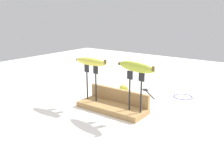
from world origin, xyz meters
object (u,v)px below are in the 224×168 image
object	(u,v)px
fork_stand_left	(91,80)
fork_stand_right	(135,88)
banana_raised_left	(90,62)
banana_chunk_near	(124,89)
wire_coil	(183,97)
banana_raised_right	(135,67)
fork_fallen_near	(148,92)

from	to	relation	value
fork_stand_left	fork_stand_right	size ratio (longest dim) A/B	0.98
banana_raised_left	fork_stand_right	bearing A→B (deg)	-0.00
banana_chunk_near	wire_coil	world-z (taller)	banana_chunk_near
fork_stand_left	banana_chunk_near	size ratio (longest dim) A/B	2.83
banana_raised_left	banana_chunk_near	xyz separation A→B (m)	(0.02, 0.25, -0.19)
fork_stand_left	banana_raised_right	distance (m)	0.26
banana_raised_left	banana_chunk_near	bearing A→B (deg)	85.35
fork_fallen_near	banana_chunk_near	xyz separation A→B (m)	(-0.11, -0.08, 0.02)
banana_chunk_near	fork_stand_right	bearing A→B (deg)	-48.48
fork_stand_left	banana_chunk_near	distance (m)	0.27
fork_stand_left	banana_raised_left	bearing A→B (deg)	179.75
banana_raised_left	banana_raised_right	xyz separation A→B (m)	(0.24, 0.00, 0.01)
banana_raised_right	wire_coil	bearing A→B (deg)	79.24
fork_fallen_near	banana_chunk_near	bearing A→B (deg)	-141.82
banana_raised_left	wire_coil	world-z (taller)	banana_raised_left
fork_stand_left	banana_chunk_near	bearing A→B (deg)	85.37
fork_stand_right	wire_coil	world-z (taller)	fork_stand_right
fork_stand_left	banana_raised_left	size ratio (longest dim) A/B	0.93
fork_stand_right	banana_raised_left	xyz separation A→B (m)	(-0.24, 0.00, 0.08)
banana_raised_right	fork_fallen_near	bearing A→B (deg)	109.14
fork_stand_left	fork_stand_right	distance (m)	0.24
fork_stand_left	fork_fallen_near	world-z (taller)	fork_stand_left
banana_raised_right	banana_chunk_near	world-z (taller)	banana_raised_right
banana_chunk_near	wire_coil	distance (m)	0.32
fork_stand_right	fork_fallen_near	size ratio (longest dim) A/B	1.21
fork_stand_right	wire_coil	bearing A→B (deg)	79.25
fork_fallen_near	banana_chunk_near	size ratio (longest dim) A/B	2.39
banana_raised_right	fork_fallen_near	distance (m)	0.42
fork_stand_left	fork_fallen_near	xyz separation A→B (m)	(0.13, 0.34, -0.12)
banana_raised_right	fork_fallen_near	xyz separation A→B (m)	(-0.12, 0.34, -0.22)
fork_stand_left	wire_coil	distance (m)	0.51
fork_stand_right	banana_raised_left	size ratio (longest dim) A/B	0.95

